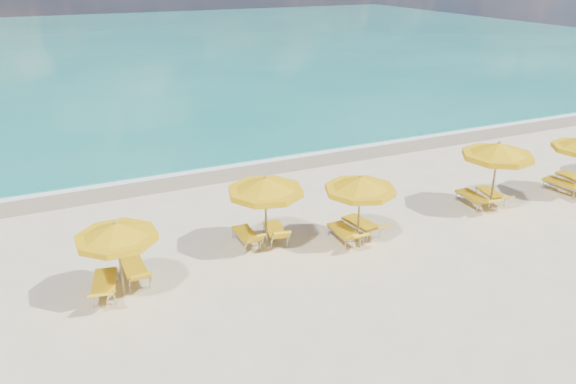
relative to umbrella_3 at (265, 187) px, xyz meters
name	(u,v)px	position (x,y,z in m)	size (l,w,h in m)	color
ground_plane	(308,244)	(1.27, -0.37, -2.02)	(120.00, 120.00, 0.00)	beige
ocean	(99,47)	(1.27, 47.63, -2.02)	(120.00, 80.00, 0.30)	#157A70
wet_sand_band	(230,170)	(1.27, 7.03, -2.02)	(120.00, 2.60, 0.01)	tan
foam_line	(224,164)	(1.27, 7.83, -2.02)	(120.00, 1.20, 0.03)	white
whitecap_near	(61,130)	(-4.73, 16.63, -2.02)	(14.00, 0.36, 0.05)	white
whitecap_far	(258,83)	(9.27, 23.63, -2.02)	(18.00, 0.30, 0.05)	white
umbrella_2	(116,233)	(-4.51, -0.92, -0.17)	(2.81, 2.81, 2.16)	#9E834F
umbrella_3	(265,187)	(0.00, 0.00, 0.00)	(2.62, 2.62, 2.37)	#9E834F
umbrella_4	(360,185)	(2.75, -0.90, -0.10)	(2.30, 2.30, 2.25)	#9E834F
umbrella_5	(498,151)	(8.49, -0.63, 0.12)	(2.91, 2.91, 2.50)	#9E834F
lounger_2_left	(105,288)	(-4.95, -0.73, -1.80)	(0.97, 1.94, 0.74)	#A5A8AD
lounger_2_right	(135,274)	(-4.08, -0.36, -1.80)	(0.63, 1.80, 0.80)	#A5A8AD
lounger_3_left	(247,239)	(-0.50, 0.38, -1.81)	(0.59, 1.66, 0.78)	#A5A8AD
lounger_3_right	(276,235)	(0.43, 0.26, -1.81)	(0.86, 1.74, 0.79)	#A5A8AD
lounger_4_left	(345,236)	(2.37, -0.74, -1.80)	(0.62, 1.75, 0.74)	#A5A8AD
lounger_4_right	(362,228)	(3.18, -0.48, -1.80)	(0.87, 1.84, 0.74)	#A5A8AD
lounger_5_left	(473,201)	(8.02, -0.27, -1.80)	(0.70, 1.87, 0.69)	#A5A8AD
lounger_5_right	(491,197)	(8.90, -0.22, -1.82)	(0.83, 1.74, 0.63)	#A5A8AD
lounger_6_left	(564,187)	(12.04, -0.76, -1.79)	(0.95, 2.02, 0.69)	#A5A8AD
lounger_6_right	(576,182)	(12.92, -0.58, -1.78)	(0.72, 1.92, 0.90)	#A5A8AD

